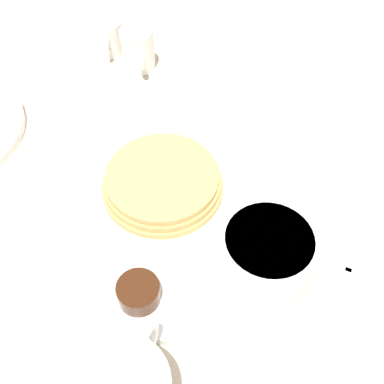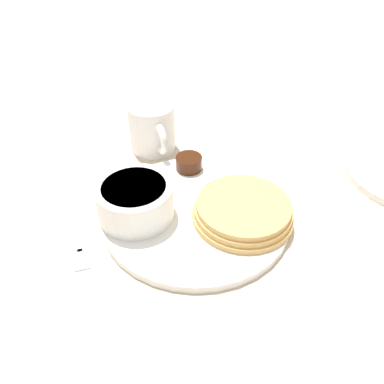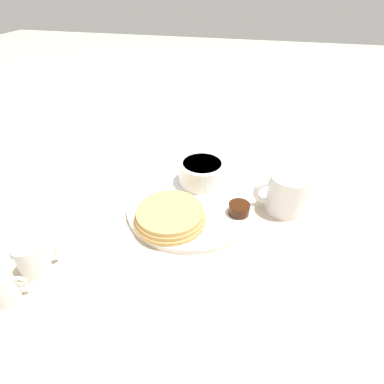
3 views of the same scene
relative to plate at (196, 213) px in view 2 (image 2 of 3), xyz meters
name	(u,v)px [view 2 (image 2 of 3)]	position (x,y,z in m)	size (l,w,h in m)	color
ground_plane	(196,216)	(0.00, 0.00, -0.01)	(4.00, 4.00, 0.00)	#C6B299
plate	(196,213)	(0.00, 0.00, 0.00)	(0.28, 0.28, 0.01)	white
pancake_stack	(243,210)	(0.06, -0.03, 0.02)	(0.15, 0.15, 0.03)	tan
bowl	(135,199)	(-0.09, 0.01, 0.03)	(0.11, 0.11, 0.05)	white
syrup_cup	(189,163)	(0.01, 0.11, 0.02)	(0.04, 0.04, 0.02)	#38190A
butter_ramekin	(125,199)	(-0.10, 0.02, 0.02)	(0.05, 0.05, 0.04)	white
coffee_mug	(152,128)	(-0.04, 0.20, 0.04)	(0.08, 0.11, 0.09)	white
fork	(79,242)	(-0.17, -0.02, 0.00)	(0.03, 0.14, 0.00)	silver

